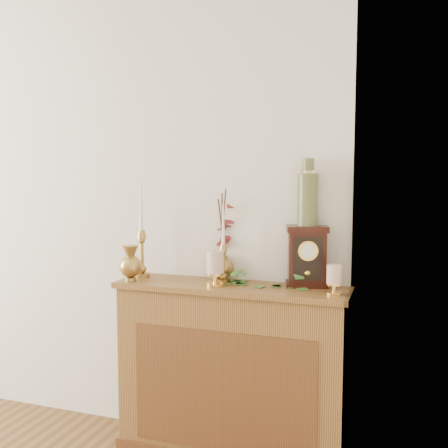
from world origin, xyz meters
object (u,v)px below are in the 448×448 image
at_px(candlestick_left, 142,246).
at_px(ceramic_vase, 308,196).
at_px(mantel_clock, 307,257).
at_px(ginger_jar, 225,238).
at_px(candlestick_center, 223,257).
at_px(bud_vase, 131,264).

bearing_deg(candlestick_left, ceramic_vase, 3.90).
distance_m(mantel_clock, ceramic_vase, 0.31).
relative_size(candlestick_left, mantel_clock, 1.72).
relative_size(candlestick_left, ceramic_vase, 1.58).
bearing_deg(candlestick_left, ginger_jar, 13.93).
xyz_separation_m(candlestick_left, ceramic_vase, (0.92, 0.06, 0.29)).
xyz_separation_m(candlestick_left, candlestick_center, (0.48, 0.00, -0.04)).
relative_size(bud_vase, mantel_clock, 0.62).
bearing_deg(mantel_clock, candlestick_left, 168.28).
xyz_separation_m(candlestick_left, mantel_clock, (0.92, 0.06, -0.02)).
relative_size(candlestick_center, ceramic_vase, 1.23).
xyz_separation_m(bud_vase, ginger_jar, (0.45, 0.24, 0.13)).
bearing_deg(ginger_jar, ceramic_vase, -6.19).
bearing_deg(candlestick_center, candlestick_left, -179.63).
xyz_separation_m(candlestick_center, mantel_clock, (0.44, 0.06, 0.02)).
height_order(candlestick_left, candlestick_center, candlestick_left).
xyz_separation_m(candlestick_center, bud_vase, (-0.48, -0.13, -0.04)).
bearing_deg(ceramic_vase, candlestick_center, -172.22).
xyz_separation_m(candlestick_left, ginger_jar, (0.46, 0.11, 0.05)).
distance_m(candlestick_center, mantel_clock, 0.44).
bearing_deg(candlestick_left, bud_vase, -89.52).
bearing_deg(mantel_clock, candlestick_center, 171.97).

